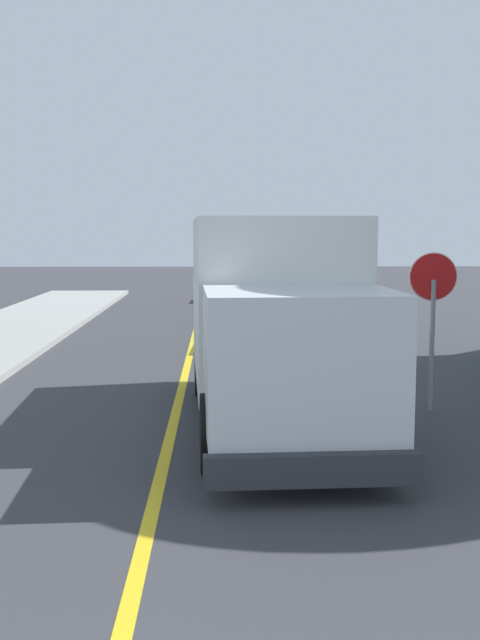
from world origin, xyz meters
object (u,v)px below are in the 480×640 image
(box_truck, at_px, (273,310))
(parked_car_far, at_px, (246,283))
(parked_car_mid, at_px, (270,297))
(stop_sign, at_px, (433,301))
(parked_car_near, at_px, (284,318))

(box_truck, distance_m, parked_car_far, 20.07)
(parked_car_mid, distance_m, parked_car_far, 7.01)
(parked_car_mid, bearing_deg, parked_car_far, 94.46)
(box_truck, height_order, stop_sign, box_truck)
(stop_sign, bearing_deg, box_truck, -168.79)
(parked_car_mid, bearing_deg, stop_sign, -81.54)
(parked_car_mid, relative_size, stop_sign, 1.67)
(box_truck, height_order, parked_car_far, box_truck)
(parked_car_near, xyz_separation_m, parked_car_far, (-0.52, 12.77, 0.00))
(parked_car_near, bearing_deg, stop_sign, -74.35)
(parked_car_far, xyz_separation_m, stop_sign, (2.41, -19.51, 1.06))
(box_truck, xyz_separation_m, parked_car_far, (0.27, 20.04, -0.97))
(parked_car_near, relative_size, parked_car_mid, 1.01)
(parked_car_near, xyz_separation_m, parked_car_mid, (0.03, 5.78, 0.00))
(parked_car_far, relative_size, stop_sign, 1.67)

